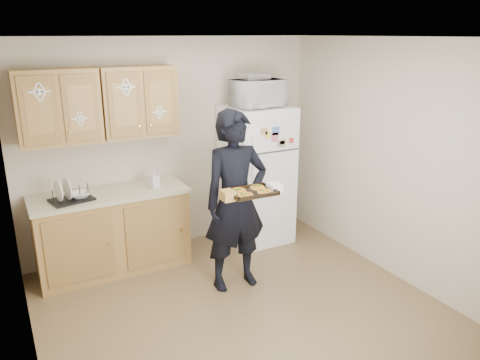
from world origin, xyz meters
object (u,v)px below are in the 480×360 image
(baking_tray, at_px, (252,193))
(person, at_px, (236,202))
(refrigerator, at_px, (257,175))
(microwave, at_px, (258,93))
(dish_rack, at_px, (71,193))

(baking_tray, bearing_deg, person, 93.78)
(refrigerator, xyz_separation_m, microwave, (-0.03, -0.05, 1.01))
(refrigerator, relative_size, microwave, 2.95)
(refrigerator, distance_m, microwave, 1.01)
(microwave, height_order, dish_rack, microwave)
(person, xyz_separation_m, baking_tray, (0.01, -0.30, 0.18))
(person, distance_m, microwave, 1.47)
(person, xyz_separation_m, dish_rack, (-1.43, 0.88, 0.06))
(refrigerator, bearing_deg, dish_rack, -179.34)
(refrigerator, bearing_deg, baking_tray, -122.22)
(microwave, xyz_separation_m, dish_rack, (-2.17, 0.02, -0.88))
(dish_rack, bearing_deg, baking_tray, -39.20)
(refrigerator, height_order, dish_rack, refrigerator)
(refrigerator, xyz_separation_m, person, (-0.77, -0.90, 0.07))
(person, bearing_deg, baking_tray, -86.22)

